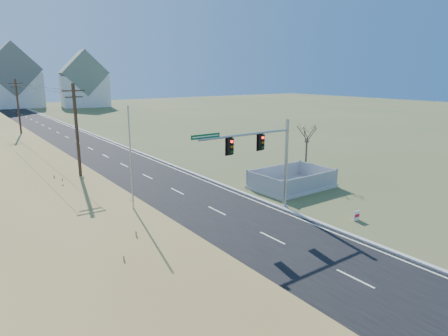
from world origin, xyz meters
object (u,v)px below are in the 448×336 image
Objects in this scene: open_sign at (357,216)px; traffic_signal_mast at (268,157)px; flagpole at (132,181)px; fence_enclosure at (292,184)px; bare_tree at (307,132)px.

traffic_signal_mast is at bearing 134.62° from open_sign.
traffic_signal_mast is 9.29m from flagpole.
flagpole reaches higher than traffic_signal_mast.
fence_enclosure is 1.28× the size of bare_tree.
open_sign is at bearing -50.06° from traffic_signal_mast.
bare_tree is at bearing 7.92° from flagpole.
flagpole is at bearing -178.19° from fence_enclosure.
bare_tree reaches higher than fence_enclosure.
flagpole is 1.45× the size of bare_tree.
fence_enclosure is 0.88× the size of flagpole.
flagpole is (-12.88, 7.51, 2.79)m from open_sign.
flagpole is (-14.98, -0.87, 2.85)m from fence_enclosure.
fence_enclosure is 5.61m from bare_tree.
traffic_signal_mast reaches higher than open_sign.
bare_tree is (3.43, 1.69, 4.10)m from fence_enclosure.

